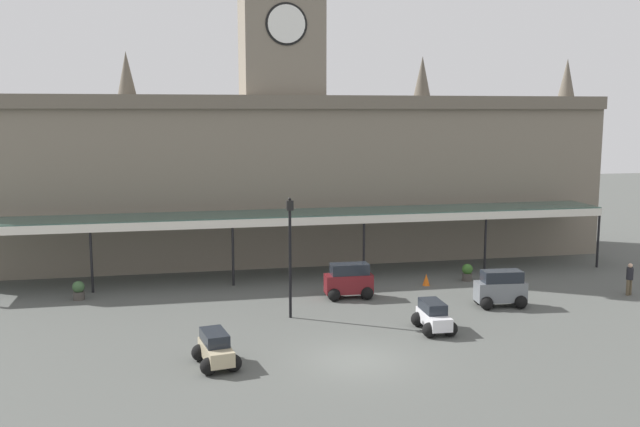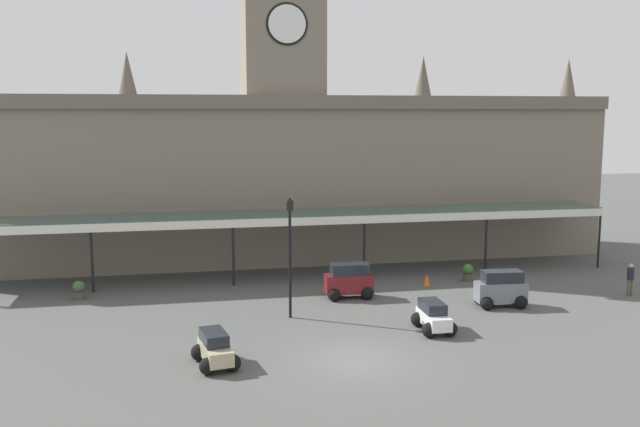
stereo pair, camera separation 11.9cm
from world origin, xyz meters
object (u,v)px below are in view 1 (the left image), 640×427
at_px(car_maroon_van, 349,282).
at_px(victorian_lamppost, 290,245).
at_px(pedestrian_beside_cars, 630,278).
at_px(planter_near_kerb, 467,272).
at_px(planter_by_canopy, 79,290).
at_px(car_white_estate, 434,318).
at_px(traffic_cone, 426,280).
at_px(car_beige_estate, 216,351).
at_px(car_grey_van, 501,290).

height_order(car_maroon_van, victorian_lamppost, victorian_lamppost).
distance_m(pedestrian_beside_cars, planter_near_kerb, 8.28).
bearing_deg(car_maroon_van, planter_by_canopy, 169.88).
height_order(car_white_estate, victorian_lamppost, victorian_lamppost).
relative_size(car_maroon_van, victorian_lamppost, 0.44).
bearing_deg(car_white_estate, traffic_cone, 71.93).
bearing_deg(planter_by_canopy, planter_near_kerb, -0.63).
bearing_deg(traffic_cone, pedestrian_beside_cars, -22.82).
bearing_deg(car_beige_estate, car_white_estate, 13.65).
bearing_deg(victorian_lamppost, traffic_cone, 28.15).
height_order(car_maroon_van, car_grey_van, same).
bearing_deg(car_maroon_van, car_beige_estate, -130.97).
bearing_deg(planter_near_kerb, victorian_lamppost, -155.47).
height_order(victorian_lamppost, planter_by_canopy, victorian_lamppost).
xyz_separation_m(car_maroon_van, car_grey_van, (6.81, -3.00, 0.00)).
bearing_deg(car_maroon_van, planter_near_kerb, 16.35).
height_order(car_beige_estate, victorian_lamppost, victorian_lamppost).
bearing_deg(pedestrian_beside_cars, car_maroon_van, 170.45).
bearing_deg(victorian_lamppost, car_maroon_van, 38.82).
xyz_separation_m(car_beige_estate, planter_near_kerb, (14.49, 10.37, -0.07)).
distance_m(car_beige_estate, car_white_estate, 9.68).
bearing_deg(pedestrian_beside_cars, traffic_cone, 157.18).
bearing_deg(pedestrian_beside_cars, car_grey_van, -175.35).
distance_m(car_maroon_van, car_white_estate, 6.36).
bearing_deg(planter_by_canopy, traffic_cone, -2.46).
distance_m(car_maroon_van, planter_near_kerb, 7.67).
bearing_deg(car_beige_estate, car_grey_van, 20.49).
height_order(victorian_lamppost, traffic_cone, victorian_lamppost).
xyz_separation_m(victorian_lamppost, traffic_cone, (8.18, 4.38, -3.08)).
xyz_separation_m(car_maroon_van, victorian_lamppost, (-3.44, -2.77, 2.59)).
height_order(car_white_estate, planter_near_kerb, car_white_estate).
height_order(car_beige_estate, car_white_estate, same).
distance_m(traffic_cone, planter_by_canopy, 18.12).
xyz_separation_m(car_maroon_van, pedestrian_beside_cars, (14.25, -2.40, 0.10)).
bearing_deg(car_maroon_van, car_white_estate, -68.99).
bearing_deg(planter_by_canopy, car_maroon_van, -10.12).
relative_size(pedestrian_beside_cars, planter_near_kerb, 1.74).
xyz_separation_m(pedestrian_beside_cars, victorian_lamppost, (-17.70, -0.37, 2.49)).
relative_size(traffic_cone, planter_near_kerb, 0.67).
relative_size(pedestrian_beside_cars, planter_by_canopy, 1.74).
xyz_separation_m(car_beige_estate, car_white_estate, (9.41, 2.28, 0.00)).
distance_m(car_white_estate, traffic_cone, 7.93).
distance_m(victorian_lamppost, planter_by_canopy, 11.55).
xyz_separation_m(car_beige_estate, victorian_lamppost, (3.69, 5.44, 2.84)).
distance_m(car_beige_estate, planter_near_kerb, 17.82).
distance_m(car_maroon_van, car_grey_van, 7.45).
distance_m(planter_by_canopy, planter_near_kerb, 20.72).
xyz_separation_m(car_white_estate, pedestrian_beside_cars, (11.97, 3.53, 0.34)).
xyz_separation_m(car_maroon_van, planter_by_canopy, (-13.36, 2.38, -0.32)).
bearing_deg(planter_by_canopy, pedestrian_beside_cars, -9.82).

